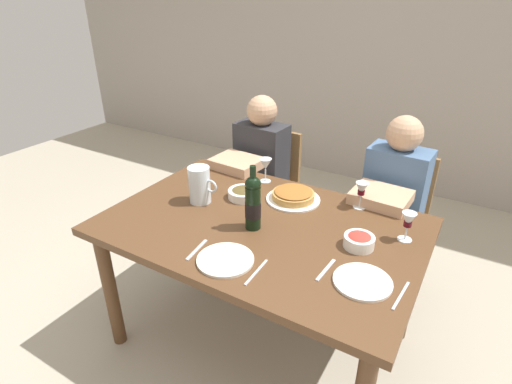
% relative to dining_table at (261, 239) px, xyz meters
% --- Properties ---
extents(ground_plane, '(8.00, 8.00, 0.00)m').
position_rel_dining_table_xyz_m(ground_plane, '(0.00, 0.00, -0.67)').
color(ground_plane, '#B2A893').
extents(back_wall, '(8.00, 0.10, 2.80)m').
position_rel_dining_table_xyz_m(back_wall, '(0.00, 2.40, 0.73)').
color(back_wall, '#A3998E').
rests_on(back_wall, ground).
extents(dining_table, '(1.50, 1.00, 0.76)m').
position_rel_dining_table_xyz_m(dining_table, '(0.00, 0.00, 0.00)').
color(dining_table, brown).
rests_on(dining_table, ground).
extents(wine_bottle, '(0.08, 0.08, 0.32)m').
position_rel_dining_table_xyz_m(wine_bottle, '(-0.01, -0.05, 0.23)').
color(wine_bottle, black).
rests_on(wine_bottle, dining_table).
extents(water_pitcher, '(0.17, 0.11, 0.20)m').
position_rel_dining_table_xyz_m(water_pitcher, '(-0.39, 0.03, 0.18)').
color(water_pitcher, silver).
rests_on(water_pitcher, dining_table).
extents(baked_tart, '(0.29, 0.29, 0.06)m').
position_rel_dining_table_xyz_m(baked_tart, '(0.03, 0.29, 0.12)').
color(baked_tart, white).
rests_on(baked_tart, dining_table).
extents(salad_bowl, '(0.13, 0.13, 0.06)m').
position_rel_dining_table_xyz_m(salad_bowl, '(0.46, 0.05, 0.13)').
color(salad_bowl, white).
rests_on(salad_bowl, dining_table).
extents(olive_bowl, '(0.16, 0.16, 0.06)m').
position_rel_dining_table_xyz_m(olive_bowl, '(-0.21, 0.18, 0.12)').
color(olive_bowl, white).
rests_on(olive_bowl, dining_table).
extents(wine_glass_left_diner, '(0.07, 0.07, 0.14)m').
position_rel_dining_table_xyz_m(wine_glass_left_diner, '(-0.21, 0.41, 0.20)').
color(wine_glass_left_diner, silver).
rests_on(wine_glass_left_diner, dining_table).
extents(wine_glass_right_diner, '(0.07, 0.07, 0.14)m').
position_rel_dining_table_xyz_m(wine_glass_right_diner, '(0.36, 0.39, 0.19)').
color(wine_glass_right_diner, silver).
rests_on(wine_glass_right_diner, dining_table).
extents(wine_glass_centre, '(0.06, 0.06, 0.14)m').
position_rel_dining_table_xyz_m(wine_glass_centre, '(0.63, 0.21, 0.19)').
color(wine_glass_centre, silver).
rests_on(wine_glass_centre, dining_table).
extents(dinner_plate_left_setting, '(0.23, 0.23, 0.01)m').
position_rel_dining_table_xyz_m(dinner_plate_left_setting, '(0.55, -0.18, 0.10)').
color(dinner_plate_left_setting, white).
rests_on(dinner_plate_left_setting, dining_table).
extents(dinner_plate_right_setting, '(0.24, 0.24, 0.01)m').
position_rel_dining_table_xyz_m(dinner_plate_right_setting, '(0.02, -0.34, 0.10)').
color(dinner_plate_right_setting, silver).
rests_on(dinner_plate_right_setting, dining_table).
extents(fork_left_setting, '(0.02, 0.16, 0.00)m').
position_rel_dining_table_xyz_m(fork_left_setting, '(0.40, -0.18, 0.09)').
color(fork_left_setting, silver).
rests_on(fork_left_setting, dining_table).
extents(knife_left_setting, '(0.03, 0.18, 0.00)m').
position_rel_dining_table_xyz_m(knife_left_setting, '(0.70, -0.18, 0.09)').
color(knife_left_setting, silver).
rests_on(knife_left_setting, dining_table).
extents(knife_right_setting, '(0.02, 0.18, 0.00)m').
position_rel_dining_table_xyz_m(knife_right_setting, '(0.17, -0.34, 0.09)').
color(knife_right_setting, silver).
rests_on(knife_right_setting, dining_table).
extents(spoon_right_setting, '(0.03, 0.16, 0.00)m').
position_rel_dining_table_xyz_m(spoon_right_setting, '(-0.13, -0.34, 0.09)').
color(spoon_right_setting, silver).
rests_on(spoon_right_setting, dining_table).
extents(chair_left, '(0.42, 0.42, 0.87)m').
position_rel_dining_table_xyz_m(chair_left, '(-0.44, 0.90, -0.17)').
color(chair_left, olive).
rests_on(chair_left, ground).
extents(diner_left, '(0.35, 0.52, 1.16)m').
position_rel_dining_table_xyz_m(diner_left, '(-0.46, 0.66, -0.05)').
color(diner_left, '#2D2D33').
rests_on(diner_left, ground).
extents(chair_right, '(0.42, 0.42, 0.87)m').
position_rel_dining_table_xyz_m(chair_right, '(0.45, 0.91, -0.17)').
color(chair_right, olive).
rests_on(chair_right, ground).
extents(diner_right, '(0.35, 0.52, 1.16)m').
position_rel_dining_table_xyz_m(diner_right, '(0.44, 0.67, -0.05)').
color(diner_right, '#4C6B93').
rests_on(diner_right, ground).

